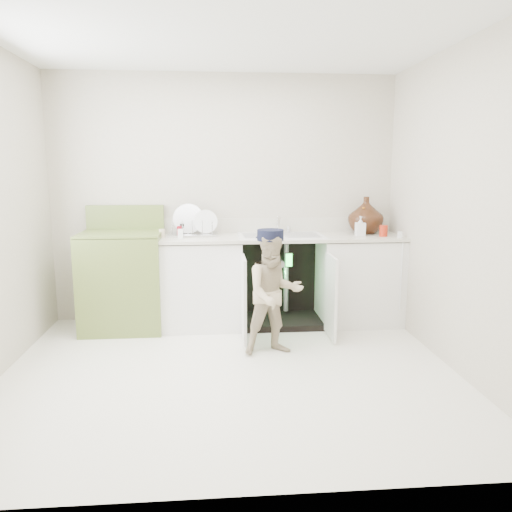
{
  "coord_description": "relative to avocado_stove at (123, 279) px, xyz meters",
  "views": [
    {
      "loc": [
        -0.11,
        -3.67,
        1.56
      ],
      "look_at": [
        0.26,
        0.7,
        0.79
      ],
      "focal_mm": 35.0,
      "sensor_mm": 36.0,
      "label": 1
    }
  ],
  "objects": [
    {
      "name": "counter_run",
      "position": [
        1.59,
        0.03,
        -0.01
      ],
      "size": [
        2.44,
        1.02,
        1.27
      ],
      "color": "white",
      "rests_on": "ground"
    },
    {
      "name": "repair_worker",
      "position": [
        1.39,
        -0.8,
        0.04
      ],
      "size": [
        0.57,
        0.73,
        1.06
      ],
      "rotation": [
        0.0,
        0.0,
        0.19
      ],
      "color": "beige",
      "rests_on": "ground"
    },
    {
      "name": "ground",
      "position": [
        1.0,
        -1.18,
        -0.49
      ],
      "size": [
        3.5,
        3.5,
        0.0
      ],
      "primitive_type": "plane",
      "color": "silver",
      "rests_on": "ground"
    },
    {
      "name": "avocado_stove",
      "position": [
        0.0,
        0.0,
        0.0
      ],
      "size": [
        0.77,
        0.65,
        1.2
      ],
      "color": "olive",
      "rests_on": "ground"
    },
    {
      "name": "room_shell",
      "position": [
        1.0,
        -1.18,
        0.76
      ],
      "size": [
        6.0,
        5.5,
        1.26
      ],
      "color": "beige",
      "rests_on": "ground"
    }
  ]
}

